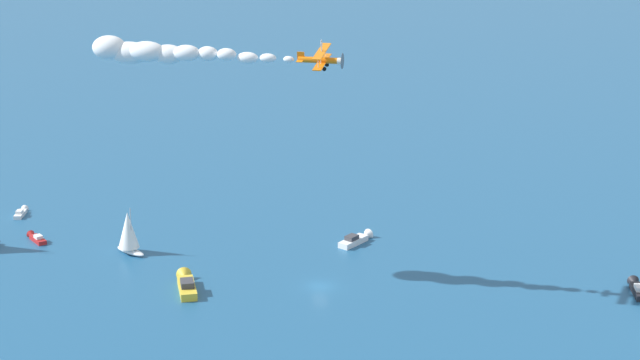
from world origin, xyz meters
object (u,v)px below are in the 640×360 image
at_px(biplane_lead, 322,59).
at_px(motorboat_outer_ring_b, 357,239).
at_px(motorboat_mid_cluster, 36,238).
at_px(sailboat_outer_ring_d, 128,232).
at_px(motorboat_inshore, 638,288).
at_px(motorboat_trailing, 21,212).
at_px(motorboat_ahead, 186,284).
at_px(wingwalker_lead, 321,45).

bearing_deg(biplane_lead, motorboat_outer_ring_b, 172.55).
relative_size(motorboat_mid_cluster, biplane_lead, 0.68).
bearing_deg(motorboat_outer_ring_b, sailboat_outer_ring_d, -72.25).
bearing_deg(motorboat_inshore, motorboat_trailing, -98.65).
height_order(motorboat_inshore, motorboat_mid_cluster, motorboat_inshore).
height_order(motorboat_trailing, motorboat_mid_cluster, motorboat_mid_cluster).
xyz_separation_m(motorboat_inshore, motorboat_ahead, (11.07, -68.40, 0.18)).
bearing_deg(motorboat_inshore, motorboat_outer_ring_b, -106.36).
relative_size(motorboat_inshore, motorboat_ahead, 0.76).
bearing_deg(motorboat_inshore, sailboat_outer_ring_d, -91.06).
bearing_deg(motorboat_ahead, motorboat_mid_cluster, -115.93).
bearing_deg(wingwalker_lead, motorboat_ahead, -78.52).
xyz_separation_m(motorboat_outer_ring_b, biplane_lead, (19.90, -2.60, 35.07)).
bearing_deg(wingwalker_lead, biplane_lead, 179.58).
height_order(motorboat_ahead, motorboat_outer_ring_b, motorboat_ahead).
xyz_separation_m(motorboat_trailing, biplane_lead, (23.14, 60.85, 35.25)).
xyz_separation_m(motorboat_trailing, wingwalker_lead, (23.48, 60.84, 37.41)).
distance_m(motorboat_outer_ring_b, sailboat_outer_ring_d, 38.83).
relative_size(motorboat_outer_ring_b, sailboat_outer_ring_d, 0.94).
bearing_deg(motorboat_mid_cluster, sailboat_outer_ring_d, 80.84).
distance_m(biplane_lead, wingwalker_lead, 2.19).
xyz_separation_m(motorboat_inshore, sailboat_outer_ring_d, (-1.52, -82.22, 3.18)).
height_order(motorboat_outer_ring_b, wingwalker_lead, wingwalker_lead).
distance_m(motorboat_mid_cluster, motorboat_outer_ring_b, 55.65).
xyz_separation_m(sailboat_outer_ring_d, biplane_lead, (8.11, 34.26, 31.93)).
bearing_deg(wingwalker_lead, motorboat_mid_cluster, -102.25).
distance_m(motorboat_ahead, motorboat_outer_ring_b, 33.55).
xyz_separation_m(motorboat_ahead, wingwalker_lead, (-4.15, 20.43, 37.09)).
bearing_deg(sailboat_outer_ring_d, motorboat_trailing, -119.48).
bearing_deg(biplane_lead, motorboat_trailing, -110.82).
bearing_deg(motorboat_inshore, biplane_lead, -82.18).
relative_size(motorboat_trailing, sailboat_outer_ring_d, 0.68).
height_order(motorboat_trailing, wingwalker_lead, wingwalker_lead).
distance_m(motorboat_trailing, motorboat_ahead, 48.96).
distance_m(motorboat_outer_ring_b, biplane_lead, 40.41).
height_order(motorboat_mid_cluster, motorboat_outer_ring_b, motorboat_outer_ring_b).
relative_size(motorboat_trailing, motorboat_mid_cluster, 1.09).
distance_m(motorboat_ahead, biplane_lead, 40.71).
relative_size(motorboat_trailing, wingwalker_lead, 3.11).
height_order(motorboat_ahead, motorboat_mid_cluster, motorboat_ahead).
height_order(motorboat_outer_ring_b, biplane_lead, biplane_lead).
bearing_deg(motorboat_outer_ring_b, biplane_lead, -7.45).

